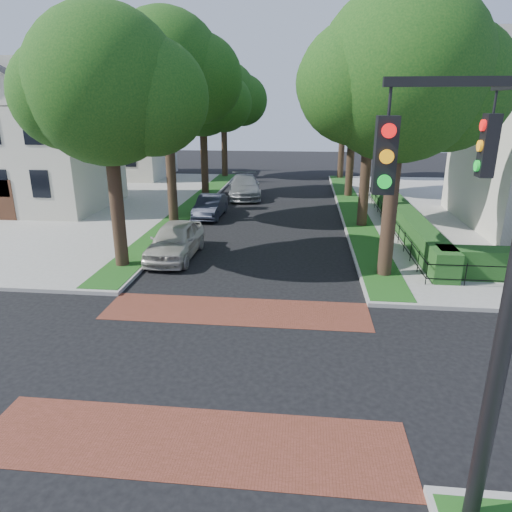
{
  "coord_description": "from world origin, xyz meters",
  "views": [
    {
      "loc": [
        2.16,
        -10.79,
        6.68
      ],
      "look_at": [
        0.55,
        4.42,
        1.6
      ],
      "focal_mm": 32.0,
      "sensor_mm": 36.0,
      "label": 1
    }
  ],
  "objects_px": {
    "parked_car_middle": "(210,206)",
    "parked_car_rear": "(245,187)",
    "traffic_signal": "(498,253)",
    "parked_car_front": "(175,240)"
  },
  "relations": [
    {
      "from": "traffic_signal",
      "to": "parked_car_front",
      "type": "xyz_separation_m",
      "value": [
        -8.49,
        13.06,
        -3.89
      ]
    },
    {
      "from": "parked_car_rear",
      "to": "parked_car_front",
      "type": "bearing_deg",
      "value": -103.29
    },
    {
      "from": "parked_car_front",
      "to": "parked_car_middle",
      "type": "height_order",
      "value": "parked_car_front"
    },
    {
      "from": "traffic_signal",
      "to": "parked_car_rear",
      "type": "xyz_separation_m",
      "value": [
        -7.19,
        27.63,
        -3.89
      ]
    },
    {
      "from": "parked_car_middle",
      "to": "parked_car_rear",
      "type": "distance_m",
      "value": 6.73
    },
    {
      "from": "traffic_signal",
      "to": "parked_car_rear",
      "type": "bearing_deg",
      "value": 104.58
    },
    {
      "from": "parked_car_middle",
      "to": "parked_car_rear",
      "type": "bearing_deg",
      "value": 80.13
    },
    {
      "from": "parked_car_front",
      "to": "traffic_signal",
      "type": "bearing_deg",
      "value": -56.55
    },
    {
      "from": "parked_car_middle",
      "to": "parked_car_front",
      "type": "bearing_deg",
      "value": -88.73
    },
    {
      "from": "parked_car_front",
      "to": "parked_car_rear",
      "type": "relative_size",
      "value": 0.85
    }
  ]
}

